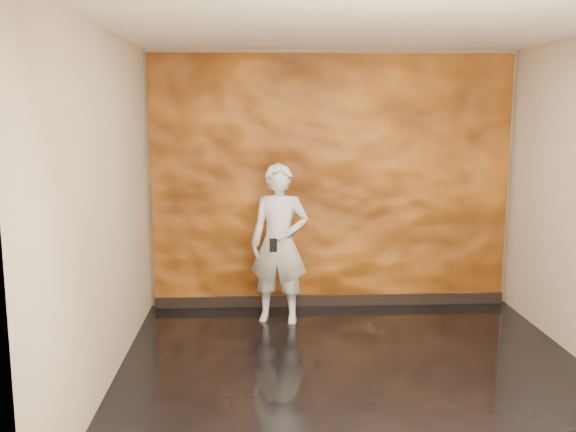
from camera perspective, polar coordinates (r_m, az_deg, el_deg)
The scene contains 5 objects.
room at distance 5.09m, azimuth 6.45°, elevation 0.65°, with size 4.02×4.02×2.81m.
feature_wall at distance 7.02m, azimuth 3.88°, elevation 2.97°, with size 3.90×0.06×2.75m, color #C6701F.
baseboard at distance 7.25m, azimuth 3.80°, elevation -7.49°, with size 3.90×0.04×0.12m, color black.
man at distance 6.54m, azimuth -0.78°, elevation -2.48°, with size 0.60×0.39×1.64m, color #A6ABB5.
phone at distance 6.28m, azimuth -1.32°, elevation -2.61°, with size 0.07×0.01×0.14m, color black.
Camera 1 is at (-0.82, -4.96, 2.18)m, focal length 40.00 mm.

